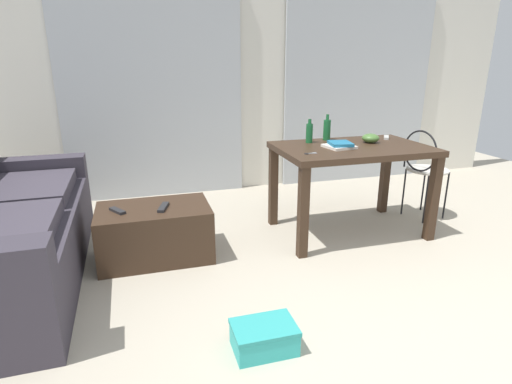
% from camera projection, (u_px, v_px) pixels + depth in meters
% --- Properties ---
extents(ground_plane, '(7.88, 7.88, 0.00)m').
position_uv_depth(ground_plane, '(338.00, 258.00, 3.13)').
color(ground_plane, '#B2A893').
extents(wall_back, '(6.22, 0.10, 2.55)m').
position_uv_depth(wall_back, '(261.00, 75.00, 4.60)').
color(wall_back, silver).
rests_on(wall_back, ground).
extents(curtains, '(4.25, 0.03, 2.30)m').
position_uv_depth(curtains, '(263.00, 87.00, 4.56)').
color(curtains, '#B2B7BC').
rests_on(curtains, ground).
extents(coffee_table, '(0.82, 0.52, 0.40)m').
position_uv_depth(coffee_table, '(155.00, 232.00, 3.09)').
color(coffee_table, '#382619').
rests_on(coffee_table, ground).
extents(craft_table, '(1.24, 0.79, 0.76)m').
position_uv_depth(craft_table, '(352.00, 159.00, 3.42)').
color(craft_table, '#382619').
rests_on(craft_table, ground).
extents(wire_chair, '(0.38, 0.40, 0.84)m').
position_uv_depth(wire_chair, '(424.00, 163.00, 3.77)').
color(wire_chair, silver).
rests_on(wire_chair, ground).
extents(bottle_near, '(0.06, 0.06, 0.20)m').
position_uv_depth(bottle_near, '(309.00, 133.00, 3.50)').
color(bottle_near, '#195B2D').
rests_on(bottle_near, craft_table).
extents(bottle_far, '(0.06, 0.06, 0.23)m').
position_uv_depth(bottle_far, '(327.00, 130.00, 3.62)').
color(bottle_far, '#195B2D').
rests_on(bottle_far, craft_table).
extents(bowl, '(0.15, 0.15, 0.08)m').
position_uv_depth(bowl, '(371.00, 138.00, 3.52)').
color(bowl, '#477033').
rests_on(bowl, craft_table).
extents(book_stack, '(0.24, 0.24, 0.05)m').
position_uv_depth(book_stack, '(340.00, 145.00, 3.31)').
color(book_stack, silver).
rests_on(book_stack, craft_table).
extents(tv_remote_on_table, '(0.12, 0.15, 0.02)m').
position_uv_depth(tv_remote_on_table, '(386.00, 137.00, 3.71)').
color(tv_remote_on_table, '#B7B7B2').
rests_on(tv_remote_on_table, craft_table).
extents(scissors, '(0.10, 0.04, 0.00)m').
position_uv_depth(scissors, '(309.00, 153.00, 3.10)').
color(scissors, '#9EA0A5').
rests_on(scissors, craft_table).
extents(tv_remote_primary, '(0.12, 0.16, 0.02)m').
position_uv_depth(tv_remote_primary, '(117.00, 211.00, 2.93)').
color(tv_remote_primary, '#232326').
rests_on(tv_remote_primary, coffee_table).
extents(tv_remote_secondary, '(0.10, 0.19, 0.02)m').
position_uv_depth(tv_remote_secondary, '(163.00, 207.00, 3.00)').
color(tv_remote_secondary, '#232326').
rests_on(tv_remote_secondary, coffee_table).
extents(shoebox, '(0.33, 0.23, 0.14)m').
position_uv_depth(shoebox, '(264.00, 337.00, 2.12)').
color(shoebox, '#33B2AD').
rests_on(shoebox, ground).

